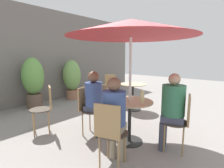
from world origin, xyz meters
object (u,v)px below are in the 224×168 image
at_px(cafe_table_near, 130,112).
at_px(seated_person_1, 114,113).
at_px(cafe_table_far, 133,91).
at_px(beer_glass_1, 142,96).
at_px(bistro_chair_2, 182,118).
at_px(bistro_chair_4, 103,100).
at_px(umbrella, 131,28).
at_px(bistro_chair_5, 45,105).
at_px(bistro_chair_0, 88,106).
at_px(bistro_chair_3, 110,86).
at_px(potted_plant_2, 72,78).
at_px(bistro_chair_1, 110,130).
at_px(seated_person_0, 94,97).
at_px(beer_glass_0, 118,95).
at_px(potted_plant_1, 33,80).
at_px(seated_person_2, 172,105).

xyz_separation_m(cafe_table_near, seated_person_1, (-0.65, -0.21, 0.19)).
bearing_deg(cafe_table_far, beer_glass_1, -141.74).
bearing_deg(seated_person_1, bistro_chair_2, -140.56).
bearing_deg(bistro_chair_4, umbrella, 157.88).
height_order(cafe_table_near, bistro_chair_5, bistro_chair_5).
distance_m(cafe_table_far, umbrella, 2.36).
bearing_deg(seated_person_1, bistro_chair_0, -39.44).
height_order(bistro_chair_0, bistro_chair_3, same).
bearing_deg(potted_plant_2, beer_glass_1, -108.96).
relative_size(potted_plant_2, umbrella, 0.66).
distance_m(bistro_chair_4, seated_person_1, 1.45).
bearing_deg(beer_glass_1, bistro_chair_3, 52.10).
bearing_deg(umbrella, potted_plant_2, 69.16).
xyz_separation_m(bistro_chair_3, potted_plant_2, (-0.52, 1.32, 0.21)).
bearing_deg(bistro_chair_1, beer_glass_1, -104.69).
xyz_separation_m(seated_person_0, potted_plant_2, (1.47, 2.68, 0.02)).
relative_size(cafe_table_near, cafe_table_far, 1.07).
xyz_separation_m(beer_glass_0, potted_plant_1, (-0.03, 3.09, -0.01)).
height_order(bistro_chair_1, beer_glass_1, beer_glass_1).
bearing_deg(bistro_chair_5, beer_glass_1, 52.39).
distance_m(bistro_chair_4, beer_glass_1, 1.16).
distance_m(bistro_chair_4, potted_plant_2, 2.64).
bearing_deg(cafe_table_near, potted_plant_1, 91.85).
relative_size(cafe_table_far, beer_glass_0, 4.33).
height_order(bistro_chair_2, umbrella, umbrella).
xyz_separation_m(bistro_chair_2, umbrella, (-0.25, 0.79, 1.37)).
bearing_deg(beer_glass_1, seated_person_0, 106.64).
bearing_deg(bistro_chair_1, umbrella, -90.00).
relative_size(cafe_table_near, seated_person_0, 0.64).
bearing_deg(bistro_chair_2, bistro_chair_1, -45.00).
bearing_deg(seated_person_2, potted_plant_2, -122.40).
distance_m(bistro_chair_0, umbrella, 1.60).
bearing_deg(beer_glass_1, potted_plant_2, 71.04).
bearing_deg(beer_glass_0, bistro_chair_3, 44.31).
height_order(bistro_chair_5, umbrella, umbrella).
height_order(seated_person_1, potted_plant_2, potted_plant_2).
bearing_deg(seated_person_2, umbrella, -90.00).
bearing_deg(beer_glass_0, potted_plant_2, 66.78).
relative_size(bistro_chair_0, bistro_chair_4, 1.00).
distance_m(bistro_chair_1, seated_person_0, 1.09).
bearing_deg(seated_person_0, seated_person_2, -90.00).
bearing_deg(bistro_chair_1, bistro_chair_2, -135.00).
xyz_separation_m(bistro_chair_0, bistro_chair_1, (-0.54, -1.04, 0.00)).
relative_size(potted_plant_1, potted_plant_2, 1.07).
distance_m(bistro_chair_3, bistro_chair_4, 1.88).
distance_m(bistro_chair_5, seated_person_0, 0.99).
bearing_deg(bistro_chair_5, seated_person_1, 30.12).
xyz_separation_m(seated_person_1, seated_person_2, (0.86, -0.45, 0.00)).
height_order(bistro_chair_0, bistro_chair_2, same).
bearing_deg(cafe_table_near, seated_person_0, 107.45).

